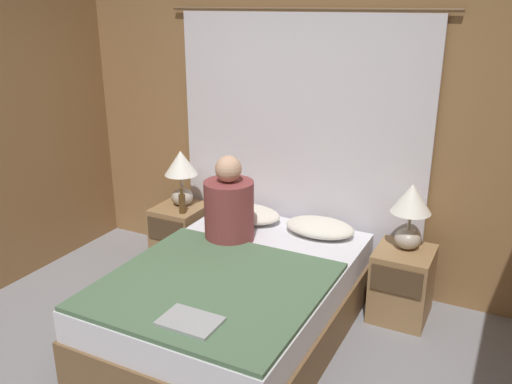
{
  "coord_description": "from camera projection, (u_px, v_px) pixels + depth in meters",
  "views": [
    {
      "loc": [
        1.61,
        -2.15,
        2.23
      ],
      "look_at": [
        0.0,
        1.03,
        0.97
      ],
      "focal_mm": 38.0,
      "sensor_mm": 36.0,
      "label": 1
    }
  ],
  "objects": [
    {
      "name": "nightstand_right",
      "position": [
        402.0,
        284.0,
        3.97
      ],
      "size": [
        0.4,
        0.45,
        0.53
      ],
      "color": "#937047",
      "rests_on": "ground_plane"
    },
    {
      "name": "beer_bottle_on_left_stand",
      "position": [
        182.0,
        203.0,
        4.55
      ],
      "size": [
        0.06,
        0.06,
        0.22
      ],
      "color": "#513819",
      "rests_on": "nightstand_left"
    },
    {
      "name": "laptop_on_bed",
      "position": [
        190.0,
        321.0,
        2.99
      ],
      "size": [
        0.33,
        0.23,
        0.02
      ],
      "color": "#9EA0A5",
      "rests_on": "blanket_on_bed"
    },
    {
      "name": "lamp_left",
      "position": [
        181.0,
        171.0,
        4.65
      ],
      "size": [
        0.29,
        0.29,
        0.49
      ],
      "color": "#B2A899",
      "rests_on": "nightstand_left"
    },
    {
      "name": "pillow_left",
      "position": [
        249.0,
        214.0,
        4.44
      ],
      "size": [
        0.54,
        0.36,
        0.12
      ],
      "color": "silver",
      "rests_on": "bed"
    },
    {
      "name": "blanket_on_bed",
      "position": [
        212.0,
        286.0,
        3.41
      ],
      "size": [
        1.35,
        1.31,
        0.03
      ],
      "color": "#4C6B4C",
      "rests_on": "bed"
    },
    {
      "name": "nightstand_left",
      "position": [
        181.0,
        235.0,
        4.8
      ],
      "size": [
        0.4,
        0.45,
        0.53
      ],
      "color": "#937047",
      "rests_on": "ground_plane"
    },
    {
      "name": "lamp_right",
      "position": [
        411.0,
        208.0,
        3.82
      ],
      "size": [
        0.29,
        0.29,
        0.49
      ],
      "color": "#B2A899",
      "rests_on": "nightstand_right"
    },
    {
      "name": "curtain_panel",
      "position": [
        298.0,
        150.0,
        4.37
      ],
      "size": [
        2.29,
        0.02,
        2.18
      ],
      "color": "silver",
      "rests_on": "ground_plane"
    },
    {
      "name": "pillow_right",
      "position": [
        320.0,
        227.0,
        4.18
      ],
      "size": [
        0.54,
        0.36,
        0.12
      ],
      "color": "silver",
      "rests_on": "bed"
    },
    {
      "name": "wall_back",
      "position": [
        301.0,
        129.0,
        4.36
      ],
      "size": [
        4.16,
        0.06,
        2.5
      ],
      "color": "olive",
      "rests_on": "ground_plane"
    },
    {
      "name": "bed",
      "position": [
        237.0,
        301.0,
        3.76
      ],
      "size": [
        1.41,
        1.98,
        0.52
      ],
      "color": "brown",
      "rests_on": "ground_plane"
    },
    {
      "name": "person_left_in_bed",
      "position": [
        229.0,
        207.0,
        4.02
      ],
      "size": [
        0.37,
        0.37,
        0.66
      ],
      "color": "brown",
      "rests_on": "bed"
    }
  ]
}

